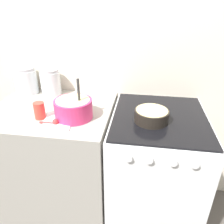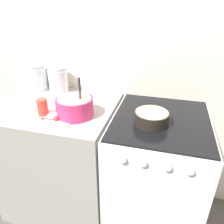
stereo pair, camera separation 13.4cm
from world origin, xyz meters
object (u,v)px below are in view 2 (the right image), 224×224
(mixing_bowl, at_px, (75,106))
(baking_pan, at_px, (151,117))
(stove, at_px, (155,174))
(tin_can, at_px, (42,107))
(storage_jar_middle, at_px, (59,82))
(storage_jar_left, at_px, (36,79))

(mixing_bowl, relative_size, baking_pan, 1.24)
(stove, distance_m, baking_pan, 0.51)
(tin_can, bearing_deg, baking_pan, 5.39)
(baking_pan, bearing_deg, tin_can, -174.61)
(mixing_bowl, bearing_deg, tin_can, -168.78)
(baking_pan, distance_m, tin_can, 0.69)
(stove, relative_size, baking_pan, 4.46)
(stove, distance_m, mixing_bowl, 0.77)
(storage_jar_middle, bearing_deg, tin_can, -78.03)
(mixing_bowl, height_order, baking_pan, mixing_bowl)
(storage_jar_left, bearing_deg, baking_pan, -18.15)
(stove, distance_m, storage_jar_left, 1.20)
(baking_pan, relative_size, storage_jar_middle, 1.04)
(storage_jar_left, bearing_deg, tin_can, -53.54)
(stove, relative_size, storage_jar_middle, 4.64)
(stove, height_order, baking_pan, baking_pan)
(mixing_bowl, relative_size, storage_jar_left, 1.27)
(stove, xyz_separation_m, storage_jar_middle, (-0.83, 0.24, 0.55))
(storage_jar_middle, bearing_deg, baking_pan, -22.49)
(storage_jar_left, relative_size, tin_can, 1.93)
(baking_pan, height_order, storage_jar_middle, storage_jar_middle)
(stove, bearing_deg, storage_jar_middle, 163.75)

